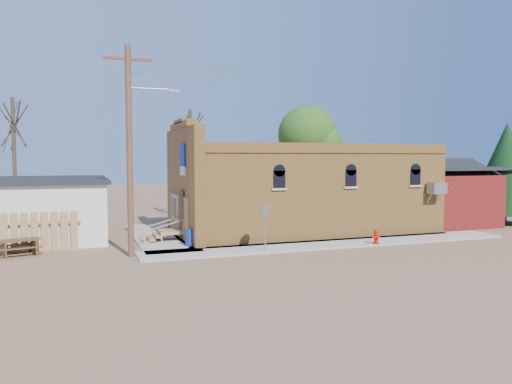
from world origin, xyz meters
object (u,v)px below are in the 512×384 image
object	(u,v)px
brick_bar	(298,191)
picnic_table	(19,245)
stop_sign	(265,214)
utility_pole	(131,146)
trash_barrel	(191,237)
fire_hydrant	(376,237)

from	to	relation	value
brick_bar	picnic_table	size ratio (longest dim) A/B	8.33
stop_sign	picnic_table	xyz separation A→B (m)	(-10.30, 3.15, -1.28)
utility_pole	picnic_table	distance (m)	6.62
stop_sign	trash_barrel	bearing A→B (deg)	126.29
utility_pole	fire_hydrant	distance (m)	12.28
utility_pole	picnic_table	world-z (taller)	utility_pole
utility_pole	brick_bar	bearing A→B (deg)	23.69
stop_sign	picnic_table	size ratio (longest dim) A/B	1.10
brick_bar	utility_pole	bearing A→B (deg)	-156.31
trash_barrel	fire_hydrant	bearing A→B (deg)	-16.85
utility_pole	fire_hydrant	bearing A→B (deg)	-6.01
utility_pole	fire_hydrant	xyz separation A→B (m)	(11.43, -1.20, -4.34)
trash_barrel	picnic_table	world-z (taller)	trash_barrel
brick_bar	utility_pole	xyz separation A→B (m)	(-9.79, -4.29, 2.43)
fire_hydrant	picnic_table	size ratio (longest dim) A/B	0.36
brick_bar	utility_pole	world-z (taller)	utility_pole
stop_sign	utility_pole	bearing A→B (deg)	157.00
trash_barrel	utility_pole	bearing A→B (deg)	-153.86
brick_bar	trash_barrel	world-z (taller)	brick_bar
brick_bar	stop_sign	bearing A→B (deg)	-126.91
brick_bar	trash_barrel	size ratio (longest dim) A/B	20.42
utility_pole	fire_hydrant	world-z (taller)	utility_pole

